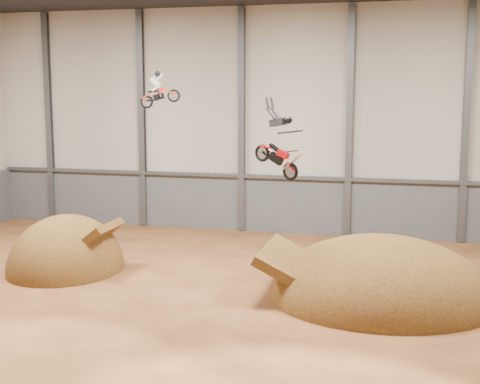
{
  "coord_description": "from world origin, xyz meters",
  "views": [
    {
      "loc": [
        6.74,
        -25.76,
        8.98
      ],
      "look_at": [
        -0.72,
        4.0,
        4.23
      ],
      "focal_mm": 50.0,
      "sensor_mm": 36.0,
      "label": 1
    }
  ],
  "objects_px": {
    "landing_ramp": "(380,300)",
    "fmx_rider_a": "(161,87)",
    "takeoff_ramp": "(67,270)",
    "fmx_rider_b": "(273,138)"
  },
  "relations": [
    {
      "from": "landing_ramp",
      "to": "fmx_rider_a",
      "type": "distance_m",
      "value": 14.19
    },
    {
      "from": "fmx_rider_a",
      "to": "takeoff_ramp",
      "type": "bearing_deg",
      "value": -179.18
    },
    {
      "from": "landing_ramp",
      "to": "fmx_rider_a",
      "type": "height_order",
      "value": "fmx_rider_a"
    },
    {
      "from": "landing_ramp",
      "to": "fmx_rider_b",
      "type": "bearing_deg",
      "value": -171.11
    },
    {
      "from": "takeoff_ramp",
      "to": "fmx_rider_b",
      "type": "xyz_separation_m",
      "value": [
        10.87,
        -1.78,
        6.93
      ]
    },
    {
      "from": "landing_ramp",
      "to": "fmx_rider_b",
      "type": "height_order",
      "value": "fmx_rider_b"
    },
    {
      "from": "landing_ramp",
      "to": "fmx_rider_b",
      "type": "xyz_separation_m",
      "value": [
        -4.59,
        -0.72,
        6.93
      ]
    },
    {
      "from": "takeoff_ramp",
      "to": "landing_ramp",
      "type": "relative_size",
      "value": 0.67
    },
    {
      "from": "fmx_rider_a",
      "to": "fmx_rider_b",
      "type": "bearing_deg",
      "value": -39.04
    },
    {
      "from": "landing_ramp",
      "to": "fmx_rider_b",
      "type": "distance_m",
      "value": 8.34
    }
  ]
}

